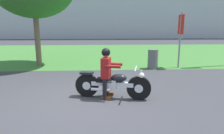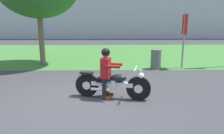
% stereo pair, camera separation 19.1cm
% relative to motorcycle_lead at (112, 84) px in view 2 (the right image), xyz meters
% --- Properties ---
extents(ground, '(120.00, 120.00, 0.00)m').
position_rel_motorcycle_lead_xyz_m(ground, '(-0.78, -0.17, -0.40)').
color(ground, '#38383D').
extents(grass_verge, '(60.00, 12.00, 0.01)m').
position_rel_motorcycle_lead_xyz_m(grass_verge, '(-0.78, 9.53, -0.40)').
color(grass_verge, '#3D7533').
rests_on(grass_verge, ground).
extents(motorcycle_lead, '(2.11, 0.78, 0.89)m').
position_rel_motorcycle_lead_xyz_m(motorcycle_lead, '(0.00, 0.00, 0.00)').
color(motorcycle_lead, black).
rests_on(motorcycle_lead, ground).
extents(rider_lead, '(0.62, 0.55, 1.41)m').
position_rel_motorcycle_lead_xyz_m(rider_lead, '(-0.16, 0.04, 0.42)').
color(rider_lead, black).
rests_on(rider_lead, ground).
extents(trash_can, '(0.48, 0.48, 0.91)m').
position_rel_motorcycle_lead_xyz_m(trash_can, '(2.11, 3.80, 0.05)').
color(trash_can, '#595E5B').
rests_on(trash_can, ground).
extents(sign_banner, '(0.08, 0.60, 2.60)m').
position_rel_motorcycle_lead_xyz_m(sign_banner, '(3.40, 3.95, 1.32)').
color(sign_banner, gray).
rests_on(sign_banner, ground).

